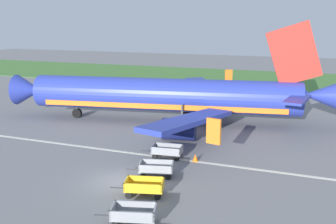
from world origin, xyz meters
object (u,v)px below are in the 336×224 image
Objects in this scene: airplane at (172,96)px; baggage_cart_far_end at (167,151)px; baggage_cart_third_in_row at (144,187)px; baggage_cart_fourth_in_row at (156,168)px; baggage_cart_second_in_row at (134,214)px; traffic_cone_near_plane at (195,158)px.

baggage_cart_far_end is (3.67, -11.19, -2.45)m from airplane.
airplane is 10.39× the size of baggage_cart_far_end.
baggage_cart_fourth_in_row is at bearing 98.75° from baggage_cart_third_in_row.
baggage_cart_second_in_row and baggage_cart_third_in_row have the same top height.
baggage_cart_fourth_in_row is at bearing -74.00° from airplane.
airplane is 12.03m from baggage_cart_far_end.
baggage_cart_second_in_row and baggage_cart_fourth_in_row have the same top height.
airplane is at bearing 108.18° from baggage_cart_far_end.
baggage_cart_second_in_row is 3.69m from baggage_cart_third_in_row.
baggage_cart_second_in_row is at bearing -78.78° from baggage_cart_far_end.
baggage_cart_far_end is at bearing -179.72° from traffic_cone_near_plane.
baggage_cart_third_in_row is 5.80× the size of traffic_cone_near_plane.
baggage_cart_third_in_row is at bearing -100.20° from traffic_cone_near_plane.
baggage_cart_far_end reaches higher than traffic_cone_near_plane.
traffic_cone_near_plane is at bearing -61.17° from airplane.
baggage_cart_second_in_row is 11.00m from baggage_cart_far_end.
baggage_cart_far_end is (-0.67, 3.98, 0.00)m from baggage_cart_fourth_in_row.
baggage_cart_third_in_row is (4.85, -18.41, -2.45)m from airplane.
baggage_cart_third_in_row is (-0.97, 3.56, 0.00)m from baggage_cart_second_in_row.
baggage_cart_third_in_row is at bearing -81.25° from baggage_cart_fourth_in_row.
airplane reaches higher than baggage_cart_far_end.
airplane is 10.37× the size of baggage_cart_fourth_in_row.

